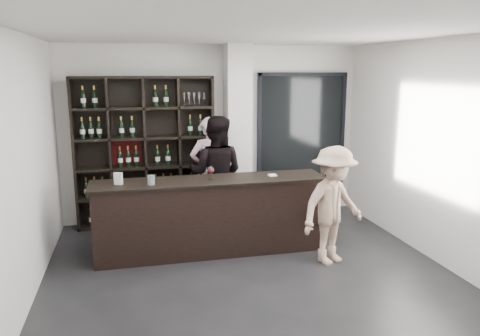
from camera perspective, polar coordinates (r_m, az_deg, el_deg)
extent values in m
cube|color=black|center=(5.73, 1.96, -13.97)|extent=(5.00, 5.50, 0.01)
cube|color=silver|center=(7.71, -0.28, 4.11)|extent=(0.40, 0.40, 2.90)
cube|color=black|center=(8.27, 7.51, 4.19)|extent=(1.60, 0.08, 2.10)
cube|color=black|center=(8.27, 7.51, 4.19)|extent=(1.48, 0.02, 1.98)
cube|color=black|center=(6.47, -3.60, -6.01)|extent=(3.10, 0.58, 1.02)
cube|color=black|center=(6.33, -3.66, -1.51)|extent=(3.18, 0.66, 0.03)
imported|color=#FFCFDB|center=(7.65, -3.81, -0.32)|extent=(0.72, 0.56, 1.76)
imported|color=black|center=(7.29, -2.94, -0.70)|extent=(1.08, 0.98, 1.81)
imported|color=tan|center=(6.17, 11.28, -4.52)|extent=(1.15, 0.91, 1.55)
cylinder|color=silver|center=(6.11, -10.78, -1.45)|extent=(0.11, 0.11, 0.12)
cube|color=white|center=(6.54, 3.97, -0.88)|extent=(0.11, 0.11, 0.02)
cube|color=white|center=(6.22, -14.62, -1.26)|extent=(0.11, 0.09, 0.15)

